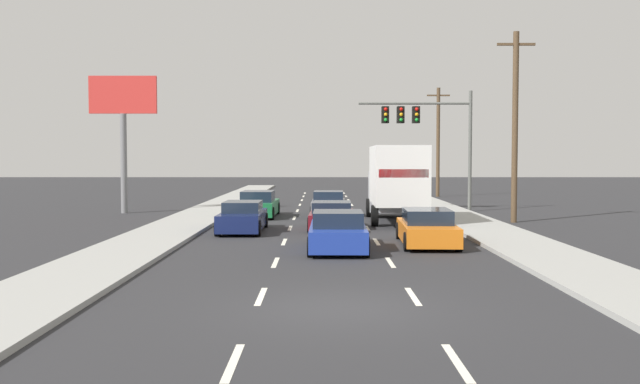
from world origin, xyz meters
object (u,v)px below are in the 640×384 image
object	(u,v)px
car_orange	(427,228)
traffic_signal_mast	(420,123)
car_blue	(338,232)
car_maroon	(332,216)
car_gray	(328,205)
box_truck	(396,180)
roadside_billboard	(123,116)
car_navy	(243,218)
car_green	(259,205)
utility_pole_mid	(515,125)
utility_pole_far	(438,141)

from	to	relation	value
car_orange	traffic_signal_mast	world-z (taller)	traffic_signal_mast
traffic_signal_mast	car_blue	bearing A→B (deg)	-107.04
car_blue	traffic_signal_mast	bearing A→B (deg)	72.96
car_maroon	car_blue	world-z (taller)	car_blue
car_gray	car_maroon	bearing A→B (deg)	-89.43
car_maroon	box_truck	size ratio (longest dim) A/B	0.53
roadside_billboard	car_orange	bearing A→B (deg)	-43.76
car_navy	car_green	bearing A→B (deg)	89.83
utility_pole_mid	utility_pole_far	size ratio (longest dim) A/B	1.05
car_green	car_gray	distance (m)	3.67
car_gray	car_orange	xyz separation A→B (m)	(3.36, -11.93, -0.02)
box_truck	utility_pole_far	xyz separation A→B (m)	(5.69, 21.73, 2.39)
car_maroon	utility_pole_mid	distance (m)	10.20
traffic_signal_mast	roadside_billboard	bearing A→B (deg)	-175.98
car_gray	roadside_billboard	xyz separation A→B (m)	(-11.38, 2.18, 4.77)
car_orange	utility_pole_far	size ratio (longest dim) A/B	0.54
car_green	car_navy	size ratio (longest dim) A/B	1.03
car_green	car_blue	bearing A→B (deg)	-73.62
car_green	car_navy	distance (m)	7.20
car_gray	car_blue	bearing A→B (deg)	-89.33
car_navy	utility_pole_far	bearing A→B (deg)	64.15
car_gray	utility_pole_far	bearing A→B (deg)	64.24
car_maroon	car_blue	bearing A→B (deg)	-89.23
car_green	car_orange	size ratio (longest dim) A/B	1.02
utility_pole_mid	car_blue	bearing A→B (deg)	-131.22
car_navy	car_orange	size ratio (longest dim) A/B	0.99
roadside_billboard	utility_pole_far	bearing A→B (deg)	38.71
car_blue	utility_pole_far	xyz separation A→B (m)	(8.73, 31.70, 3.83)
car_blue	utility_pole_far	distance (m)	33.11
car_gray	car_blue	distance (m)	13.28
box_truck	roadside_billboard	size ratio (longest dim) A/B	1.02
box_truck	car_orange	distance (m)	8.73
car_blue	utility_pole_mid	world-z (taller)	utility_pole_mid
car_green	utility_pole_mid	world-z (taller)	utility_pole_mid
car_navy	car_blue	distance (m)	6.92
box_truck	utility_pole_mid	bearing A→B (deg)	-0.61
roadside_billboard	box_truck	bearing A→B (deg)	-20.67
car_maroon	car_orange	size ratio (longest dim) A/B	0.90
car_gray	utility_pole_mid	size ratio (longest dim) A/B	0.47
box_truck	car_orange	xyz separation A→B (m)	(0.16, -8.61, -1.45)
box_truck	utility_pole_far	bearing A→B (deg)	75.33
car_navy	car_blue	bearing A→B (deg)	-56.39
car_navy	roadside_billboard	xyz separation A→B (m)	(-7.70, 9.70, 4.79)
car_navy	car_orange	distance (m)	8.30
utility_pole_far	car_gray	bearing A→B (deg)	-115.76
car_blue	traffic_signal_mast	world-z (taller)	traffic_signal_mast
car_blue	roadside_billboard	xyz separation A→B (m)	(-11.53, 15.47, 4.78)
car_maroon	car_gray	bearing A→B (deg)	90.57
car_maroon	car_orange	xyz separation A→B (m)	(3.29, -5.34, 0.02)
car_navy	traffic_signal_mast	xyz separation A→B (m)	(8.93, 10.87, 4.51)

